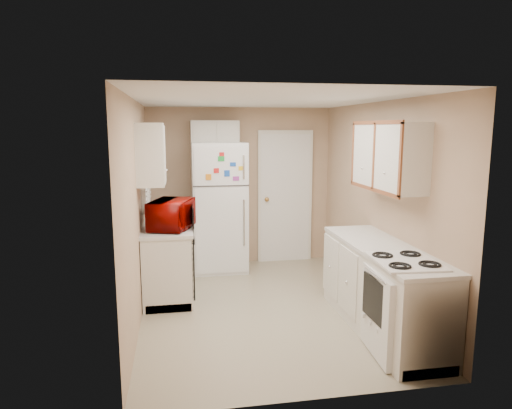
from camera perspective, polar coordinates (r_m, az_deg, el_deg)
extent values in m
plane|color=#B8AD91|center=(5.53, 0.91, -12.69)|extent=(3.80, 3.80, 0.00)
plane|color=white|center=(5.13, 0.98, 12.96)|extent=(3.80, 3.80, 0.00)
plane|color=tan|center=(5.13, -14.61, -0.81)|extent=(3.80, 3.80, 0.00)
plane|color=tan|center=(5.63, 15.08, 0.08)|extent=(3.80, 3.80, 0.00)
plane|color=tan|center=(7.05, -1.95, 2.26)|extent=(2.80, 2.80, 0.00)
plane|color=tan|center=(3.40, 7.01, -5.81)|extent=(2.80, 2.80, 0.00)
cube|color=silver|center=(6.16, -10.85, -6.12)|extent=(0.60, 1.80, 0.90)
cube|color=black|center=(5.57, -7.95, -7.29)|extent=(0.03, 0.58, 0.72)
cube|color=gray|center=(6.21, -10.95, -2.10)|extent=(0.54, 0.74, 0.16)
imported|color=#7B0400|center=(5.54, -10.50, -1.47)|extent=(0.70, 0.52, 0.41)
imported|color=silver|center=(6.47, -11.39, -0.38)|extent=(0.11, 0.11, 0.19)
cube|color=silver|center=(6.11, -13.61, 4.64)|extent=(0.10, 0.98, 1.08)
cube|color=silver|center=(5.27, -13.06, 6.10)|extent=(0.30, 0.45, 0.70)
cube|color=white|center=(6.76, -4.64, -0.27)|extent=(0.78, 0.76, 1.89)
cube|color=silver|center=(6.80, -5.19, 8.72)|extent=(0.70, 0.30, 0.40)
cube|color=white|center=(7.17, 3.65, 0.91)|extent=(0.86, 0.06, 2.08)
cube|color=silver|center=(4.99, 15.44, -10.07)|extent=(0.60, 2.00, 0.90)
cube|color=white|center=(4.53, 17.82, -12.82)|extent=(0.59, 0.70, 0.81)
cube|color=silver|center=(5.05, 16.21, 5.83)|extent=(0.30, 1.20, 0.70)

